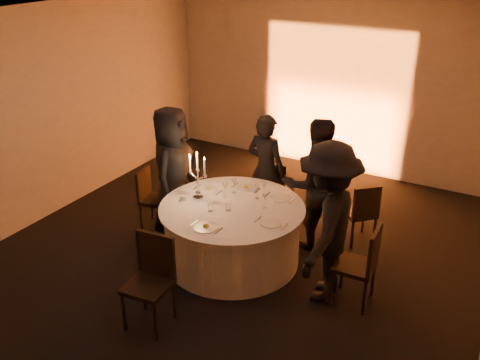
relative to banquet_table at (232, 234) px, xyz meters
The scene contains 29 objects.
floor 0.38m from the banquet_table, ahead, with size 7.00×7.00×0.00m, color black.
ceiling 2.62m from the banquet_table, ahead, with size 7.00×7.00×0.00m, color silver.
wall_back 3.67m from the banquet_table, 90.00° to the left, with size 7.00×7.00×0.00m, color #9E9B93.
wall_left 3.20m from the banquet_table, behind, with size 7.00×7.00×0.00m, color #9E9B93.
uplighter_fixture 3.22m from the banquet_table, 90.00° to the left, with size 0.25×0.12×0.10m, color black.
banquet_table is the anchor object (origin of this frame).
chair_left 1.48m from the banquet_table, behind, with size 0.44×0.43×0.85m.
chair_back_left 1.35m from the banquet_table, 91.66° to the left, with size 0.39×0.39×0.88m.
chair_back_right 1.77m from the banquet_table, 43.60° to the left, with size 0.54×0.54×0.87m.
chair_right 1.69m from the banquet_table, ahead, with size 0.44×0.44×0.97m.
chair_front 1.44m from the banquet_table, 96.21° to the right, with size 0.48×0.48×1.01m.
guest_left 1.25m from the banquet_table, 164.85° to the left, with size 0.88×0.57×1.80m, color black.
guest_back_left 1.23m from the banquet_table, 95.57° to the left, with size 0.59×0.39×1.61m, color black.
guest_back_right 1.24m from the banquet_table, 50.14° to the left, with size 0.86×0.67×1.77m, color black.
guest_right 1.39m from the banquet_table, ahead, with size 1.21×0.70×1.88m, color black.
plate_left 0.69m from the banquet_table, 154.02° to the left, with size 0.36×0.26×0.08m.
plate_back_left 0.68m from the banquet_table, 100.67° to the left, with size 0.36×0.27×0.08m.
plate_back_right 0.75m from the banquet_table, 51.09° to the left, with size 0.35×0.27×0.01m.
plate_right 0.73m from the banquet_table, 13.15° to the right, with size 0.36×0.26×0.01m.
plate_front 0.72m from the banquet_table, 90.25° to the right, with size 0.36×0.29×0.08m.
coffee_cup 0.77m from the banquet_table, 166.32° to the right, with size 0.11×0.11×0.07m.
candelabra 0.78m from the banquet_table, behind, with size 0.27×0.13×0.64m.
wine_glass_a 0.60m from the banquet_table, 137.61° to the left, with size 0.07×0.07×0.19m.
wine_glass_b 0.66m from the banquet_table, 23.44° to the left, with size 0.07×0.07×0.19m.
wine_glass_c 0.65m from the banquet_table, 64.09° to the left, with size 0.07×0.07×0.19m.
wine_glass_d 0.65m from the banquet_table, 116.06° to the left, with size 0.07×0.07×0.19m.
wine_glass_e 0.72m from the banquet_table, 64.89° to the left, with size 0.07×0.07×0.19m.
tumbler_a 0.52m from the banquet_table, 127.16° to the right, with size 0.07×0.07×0.09m, color silver.
tumbler_b 0.44m from the banquet_table, 86.18° to the right, with size 0.07×0.07×0.09m, color silver.
Camera 1 is at (2.92, -5.02, 3.80)m, focal length 40.00 mm.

